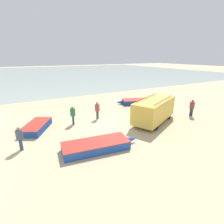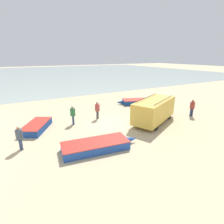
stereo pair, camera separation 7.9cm
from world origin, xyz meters
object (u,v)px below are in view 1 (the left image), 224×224
Objects in this scene: fisherman_1 at (73,114)px; fisherman_3 at (19,136)px; fisherman_2 at (97,109)px; fishing_rowboat_0 at (37,126)px; fisherman_0 at (192,106)px; fishing_rowboat_1 at (138,102)px; fishing_rowboat_2 at (98,145)px; parked_van at (154,110)px.

fisherman_3 is (-4.29, -2.71, -0.05)m from fisherman_1.
fishing_rowboat_0 is at bearing 50.05° from fisherman_2.
fisherman_1 is at bearing 57.45° from fisherman_2.
fishing_rowboat_1 is at bearing -139.30° from fisherman_0.
fishing_rowboat_1 is at bearing -108.41° from fisherman_2.
fishing_rowboat_2 is 5.10m from fisherman_1.
parked_van is at bearing -72.97° from fisherman_0.
fishing_rowboat_2 is at bearing 96.60° from fisherman_1.
fishing_rowboat_1 is at bearing -157.40° from fisherman_1.
parked_van is 10.26m from fishing_rowboat_0.
fisherman_1 is 5.08m from fisherman_3.
parked_van is 11.00m from fisherman_3.
fishing_rowboat_0 is at bearing 32.32° from fishing_rowboat_1.
fisherman_0 reaches higher than fisherman_3.
fishing_rowboat_2 is 5.89m from fisherman_2.
fishing_rowboat_0 is (-9.67, 3.31, -0.88)m from parked_van.
fisherman_3 is (-6.78, -3.01, -0.04)m from fisherman_2.
fisherman_1 is (-9.30, -2.89, 0.72)m from fishing_rowboat_1.
fisherman_0 is at bearing -33.32° from parked_van.
parked_van is 7.33m from fisherman_1.
fisherman_2 is at bearing 116.86° from parked_van.
fisherman_2 is (-6.81, -2.60, 0.72)m from fishing_rowboat_1.
parked_van is at bearing 86.75° from fishing_rowboat_1.
fisherman_0 is at bearing -76.29° from fishing_rowboat_0.
fishing_rowboat_2 is (-6.59, -2.08, -0.89)m from parked_van.
fishing_rowboat_0 is at bearing 126.66° from fishing_rowboat_2.
fisherman_1 is (-11.13, 3.56, -0.01)m from fisherman_0.
fisherman_1 is (-6.70, 2.96, -0.15)m from parked_van.
fisherman_0 is (1.83, -6.45, 0.73)m from fishing_rowboat_1.
parked_van is 1.44× the size of fishing_rowboat_0.
parked_van is 3.26× the size of fisherman_0.
parked_van is 3.30× the size of fisherman_1.
fishing_rowboat_2 is 3.10× the size of fisherman_0.
fishing_rowboat_2 is at bearing -57.52° from fisherman_0.
fishing_rowboat_1 is 0.96× the size of fishing_rowboat_2.
fishing_rowboat_0 is 2.41× the size of fisherman_3.
fisherman_3 is at bearing 159.11° from fishing_rowboat_2.
fisherman_2 is at bearing -61.41° from fishing_rowboat_0.
fisherman_0 reaches higher than fishing_rowboat_0.
fishing_rowboat_2 is 3.13× the size of fisherman_1.
fisherman_3 is (-13.59, -5.60, 0.68)m from fishing_rowboat_1.
fisherman_0 is 1.02× the size of fisherman_2.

